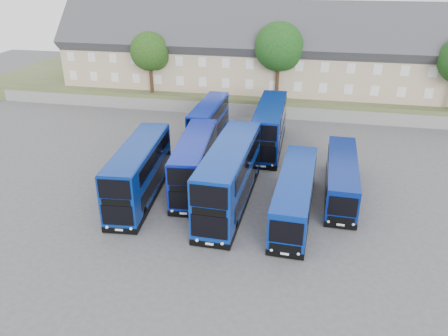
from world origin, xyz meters
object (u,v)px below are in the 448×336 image
coach_east_a (295,195)px  dd_front_mid (195,164)px  tree_mid (280,48)px  dd_front_left (140,173)px  tree_west (151,53)px

coach_east_a → dd_front_mid: bearing=163.1°
dd_front_mid → coach_east_a: size_ratio=0.91×
dd_front_mid → tree_mid: tree_mid is taller
dd_front_mid → dd_front_left: bearing=-148.9°
dd_front_left → tree_west: 25.12m
dd_front_left → tree_west: size_ratio=1.47×
coach_east_a → tree_mid: (-3.64, 24.05, 6.51)m
tree_west → tree_mid: bearing=1.8°
dd_front_mid → tree_west: (-11.23, 20.68, 5.00)m
coach_east_a → tree_mid: 25.18m
dd_front_mid → tree_west: bearing=112.8°
coach_east_a → tree_west: 31.15m
tree_west → tree_mid: size_ratio=0.83×
coach_east_a → tree_west: size_ratio=1.53×
dd_front_left → tree_mid: bearing=64.8°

